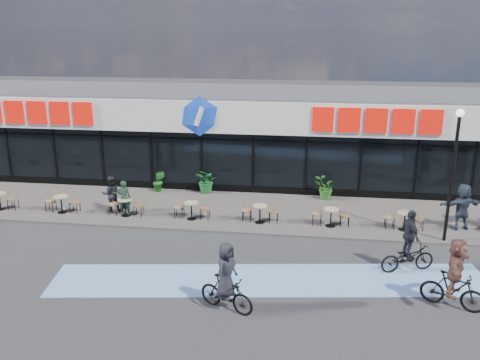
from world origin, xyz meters
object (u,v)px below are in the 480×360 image
object	(u,v)px
lamp_post	(454,164)
potted_plant_left	(159,181)
potted_plant_mid	(207,181)
cyclist_b	(408,249)
potted_plant_right	(325,188)
pedestrian_c	(462,207)
cyclist_a	(455,277)
patron_left	(124,198)
patron_right	(111,194)

from	to	relation	value
lamp_post	potted_plant_left	bearing A→B (deg)	161.08
potted_plant_mid	cyclist_b	bearing A→B (deg)	-40.23
potted_plant_mid	potted_plant_right	size ratio (longest dim) A/B	1.13
pedestrian_c	cyclist_a	bearing A→B (deg)	55.73
cyclist_b	patron_left	bearing A→B (deg)	162.52
potted_plant_right	cyclist_b	world-z (taller)	cyclist_b
cyclist_a	potted_plant_right	bearing A→B (deg)	111.09
potted_plant_right	patron_right	distance (m)	9.63
potted_plant_right	pedestrian_c	size ratio (longest dim) A/B	0.55
potted_plant_mid	pedestrian_c	xyz separation A→B (m)	(10.84, -3.08, 0.35)
patron_right	patron_left	bearing A→B (deg)	127.56
potted_plant_right	cyclist_a	xyz separation A→B (m)	(3.44, -8.91, 0.36)
lamp_post	patron_right	size ratio (longest dim) A/B	3.14
lamp_post	potted_plant_right	distance (m)	6.51
patron_right	cyclist_a	bearing A→B (deg)	130.64
pedestrian_c	patron_right	bearing A→B (deg)	-17.73
patron_left	potted_plant_left	bearing A→B (deg)	-105.19
patron_left	pedestrian_c	distance (m)	13.70
potted_plant_left	cyclist_a	bearing A→B (deg)	-38.19
potted_plant_mid	patron_right	distance (m)	4.70
potted_plant_right	lamp_post	bearing A→B (deg)	-43.78
potted_plant_right	patron_right	size ratio (longest dim) A/B	0.66
patron_right	pedestrian_c	bearing A→B (deg)	156.02
potted_plant_mid	patron_right	size ratio (longest dim) A/B	0.74
potted_plant_right	pedestrian_c	world-z (taller)	pedestrian_c
pedestrian_c	cyclist_b	world-z (taller)	cyclist_b
patron_left	pedestrian_c	size ratio (longest dim) A/B	0.82
patron_left	cyclist_a	world-z (taller)	cyclist_a
lamp_post	cyclist_a	distance (m)	5.25
potted_plant_left	cyclist_b	size ratio (longest dim) A/B	0.48
patron_right	pedestrian_c	xyz separation A→B (m)	(14.43, -0.05, 0.15)
potted_plant_left	pedestrian_c	size ratio (longest dim) A/B	0.56
potted_plant_right	cyclist_a	world-z (taller)	cyclist_a
pedestrian_c	cyclist_b	distance (m)	4.67
cyclist_b	potted_plant_left	bearing A→B (deg)	147.16
pedestrian_c	cyclist_a	distance (m)	6.26
potted_plant_mid	cyclist_a	xyz separation A→B (m)	(9.04, -9.08, 0.30)
potted_plant_left	potted_plant_mid	distance (m)	2.34
potted_plant_left	lamp_post	bearing A→B (deg)	-18.92
pedestrian_c	potted_plant_left	bearing A→B (deg)	-30.16
potted_plant_right	cyclist_b	bearing A→B (deg)	-69.24
patron_right	cyclist_a	size ratio (longest dim) A/B	0.73
potted_plant_right	patron_right	xyz separation A→B (m)	(-9.19, -2.86, 0.27)
cyclist_b	patron_right	bearing A→B (deg)	161.77
potted_plant_mid	cyclist_b	distance (m)	10.68
potted_plant_left	pedestrian_c	xyz separation A→B (m)	(13.18, -2.96, 0.41)
patron_left	cyclist_b	size ratio (longest dim) A/B	0.71
lamp_post	cyclist_b	world-z (taller)	lamp_post
cyclist_a	cyclist_b	world-z (taller)	cyclist_a
potted_plant_mid	pedestrian_c	world-z (taller)	pedestrian_c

